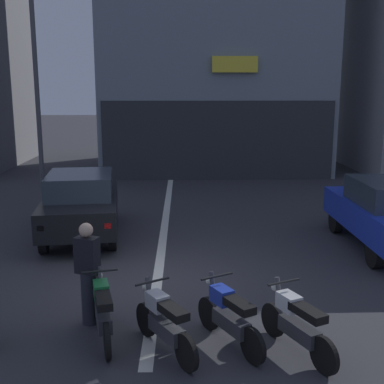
# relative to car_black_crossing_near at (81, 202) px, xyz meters

# --- Properties ---
(ground_plane) EXTENTS (120.00, 120.00, 0.00)m
(ground_plane) POSITION_rel_car_black_crossing_near_xyz_m (2.06, -3.25, -0.89)
(ground_plane) COLOR #333338
(lane_centre_line) EXTENTS (0.20, 18.00, 0.01)m
(lane_centre_line) POSITION_rel_car_black_crossing_near_xyz_m (2.06, 2.75, -0.88)
(lane_centre_line) COLOR silver
(lane_centre_line) RESTS_ON ground
(car_black_crossing_near) EXTENTS (2.25, 4.28, 1.64)m
(car_black_crossing_near) POSITION_rel_car_black_crossing_near_xyz_m (0.00, 0.00, 0.00)
(car_black_crossing_near) COLOR black
(car_black_crossing_near) RESTS_ON ground
(street_lamp) EXTENTS (0.36, 0.36, 7.10)m
(street_lamp) POSITION_rel_car_black_crossing_near_xyz_m (-1.79, 2.97, 3.41)
(street_lamp) COLOR #47474C
(street_lamp) RESTS_ON ground
(motorcycle_green_row_leftmost) EXTENTS (0.59, 1.64, 0.98)m
(motorcycle_green_row_leftmost) POSITION_rel_car_black_crossing_near_xyz_m (1.36, -5.31, -0.43)
(motorcycle_green_row_leftmost) COLOR black
(motorcycle_green_row_leftmost) RESTS_ON ground
(motorcycle_silver_row_left_mid) EXTENTS (0.94, 1.45, 0.98)m
(motorcycle_silver_row_left_mid) POSITION_rel_car_black_crossing_near_xyz_m (2.29, -5.71, -0.43)
(motorcycle_silver_row_left_mid) COLOR black
(motorcycle_silver_row_left_mid) RESTS_ON ground
(motorcycle_blue_row_centre) EXTENTS (0.87, 1.50, 0.98)m
(motorcycle_blue_row_centre) POSITION_rel_car_black_crossing_near_xyz_m (3.23, -5.53, -0.43)
(motorcycle_blue_row_centre) COLOR black
(motorcycle_blue_row_centre) RESTS_ON ground
(motorcycle_white_row_right_mid) EXTENTS (0.80, 1.54, 0.98)m
(motorcycle_white_row_right_mid) POSITION_rel_car_black_crossing_near_xyz_m (4.17, -5.78, -0.43)
(motorcycle_white_row_right_mid) COLOR black
(motorcycle_white_row_right_mid) RESTS_ON ground
(person_by_motorcycles) EXTENTS (0.42, 0.34, 1.67)m
(person_by_motorcycles) POSITION_rel_car_black_crossing_near_xyz_m (1.06, -4.81, -0.03)
(person_by_motorcycles) COLOR #23232D
(person_by_motorcycles) RESTS_ON ground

